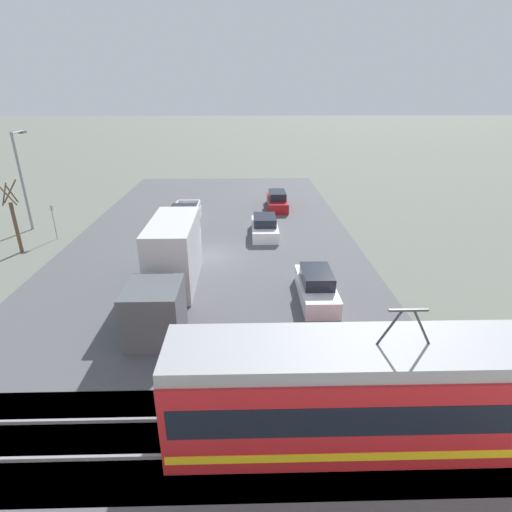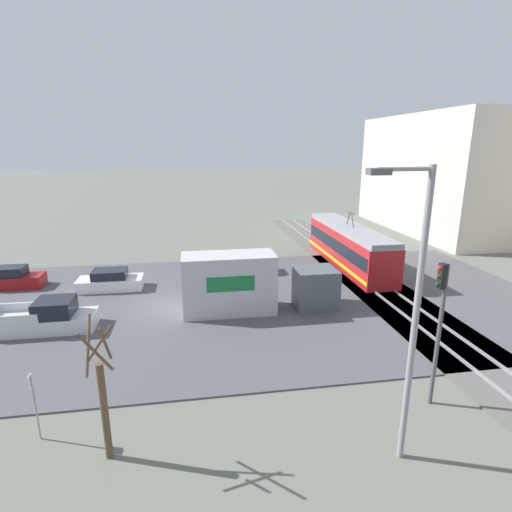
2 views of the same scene
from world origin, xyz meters
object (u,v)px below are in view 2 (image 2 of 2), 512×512
object	(u,v)px
traffic_light_pole	(439,317)
street_lamp_mid_block	(411,306)
box_truck	(250,284)
sedan_car_2	(245,265)
light_rail_tram	(349,246)
pickup_truck	(43,319)
street_tree	(103,398)
sedan_car_1	(110,281)
no_parking_sign	(34,401)
sedan_car_0	(8,279)

from	to	relation	value
traffic_light_pole	street_lamp_mid_block	bearing A→B (deg)	-47.96
box_truck	traffic_light_pole	world-z (taller)	traffic_light_pole
sedan_car_2	light_rail_tram	bearing A→B (deg)	-84.82
pickup_truck	street_tree	world-z (taller)	street_tree
box_truck	pickup_truck	xyz separation A→B (m)	(0.95, -11.74, -1.02)
pickup_truck	sedan_car_1	bearing A→B (deg)	158.93
sedan_car_1	street_lamp_mid_block	distance (m)	22.41
sedan_car_1	street_tree	bearing A→B (deg)	-170.08
light_rail_tram	pickup_truck	distance (m)	23.45
light_rail_tram	sedan_car_1	xyz separation A→B (m)	(3.04, -19.05, -1.06)
sedan_car_2	traffic_light_pole	size ratio (longest dim) A/B	0.79
pickup_truck	sedan_car_2	world-z (taller)	pickup_truck
street_tree	sedan_car_1	bearing A→B (deg)	-170.08
sedan_car_1	sedan_car_2	bearing A→B (deg)	-77.50
light_rail_tram	no_parking_sign	size ratio (longest dim) A/B	5.36
sedan_car_0	sedan_car_1	world-z (taller)	sedan_car_0
no_parking_sign	sedan_car_1	bearing A→B (deg)	-178.72
street_lamp_mid_block	sedan_car_0	bearing A→B (deg)	-135.05
box_truck	street_tree	xyz separation A→B (m)	(11.28, -6.41, 0.47)
street_tree	street_lamp_mid_block	xyz separation A→B (m)	(1.52, 9.35, 3.15)
sedan_car_0	street_lamp_mid_block	xyz separation A→B (m)	(19.65, 19.62, 4.67)
pickup_truck	sedan_car_1	xyz separation A→B (m)	(-6.31, 2.43, -0.07)
sedan_car_0	street_tree	bearing A→B (deg)	-150.48
traffic_light_pole	street_tree	world-z (taller)	traffic_light_pole
box_truck	pickup_truck	world-z (taller)	box_truck
pickup_truck	sedan_car_1	size ratio (longest dim) A/B	1.29
sedan_car_1	sedan_car_0	bearing A→B (deg)	78.56
pickup_truck	no_parking_sign	size ratio (longest dim) A/B	2.27
pickup_truck	sedan_car_2	distance (m)	15.10
street_tree	sedan_car_0	bearing A→B (deg)	-150.48
sedan_car_2	street_lamp_mid_block	size ratio (longest dim) A/B	0.48
street_lamp_mid_block	no_parking_sign	xyz separation A→B (m)	(-2.79, -11.92, -3.85)
street_lamp_mid_block	traffic_light_pole	bearing A→B (deg)	132.04
box_truck	street_lamp_mid_block	world-z (taller)	street_lamp_mid_block
light_rail_tram	sedan_car_0	distance (m)	26.47
pickup_truck	traffic_light_pole	bearing A→B (deg)	61.69
light_rail_tram	box_truck	world-z (taller)	light_rail_tram
light_rail_tram	street_tree	bearing A→B (deg)	-39.36
box_truck	sedan_car_0	distance (m)	18.05
sedan_car_2	no_parking_sign	distance (m)	20.11
box_truck	sedan_car_0	xyz separation A→B (m)	(-6.85, -16.67, -1.04)
sedan_car_1	traffic_light_pole	world-z (taller)	traffic_light_pole
sedan_car_1	no_parking_sign	bearing A→B (deg)	-178.72
sedan_car_1	street_lamp_mid_block	bearing A→B (deg)	-145.97
sedan_car_2	street_tree	bearing A→B (deg)	159.31
box_truck	traffic_light_pole	bearing A→B (deg)	28.81
sedan_car_2	traffic_light_pole	xyz separation A→B (m)	(17.92, 4.96, 3.02)
sedan_car_2	no_parking_sign	bearing A→B (deg)	151.16
sedan_car_0	street_lamp_mid_block	distance (m)	28.15
pickup_truck	no_parking_sign	xyz separation A→B (m)	(9.07, 2.77, 0.79)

